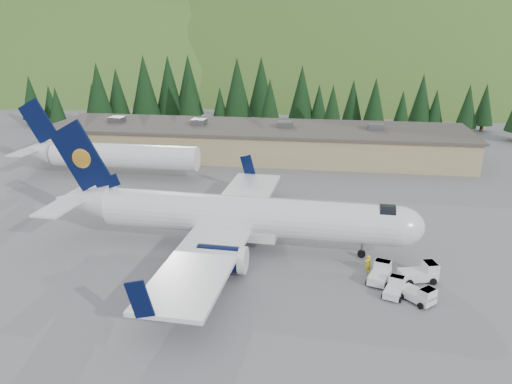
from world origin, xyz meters
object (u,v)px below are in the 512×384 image
Objects in this scene: baggage_tug_b at (420,295)px; baggage_tug_d at (380,273)px; airliner at (236,217)px; terminal_building at (256,141)px; second_airliner at (106,155)px; baggage_tug_c at (395,288)px; baggage_tug_a at (421,273)px; ramp_worker at (368,264)px.

baggage_tug_b is 4.36m from baggage_tug_d.
airliner is 0.53× the size of terminal_building.
baggage_tug_d is (-2.84, 3.31, 0.04)m from baggage_tug_b.
second_airliner is at bearing -141.22° from terminal_building.
baggage_tug_d is at bearing 42.69° from baggage_tug_c.
airliner reaches higher than baggage_tug_d.
baggage_tug_d is at bearing 175.36° from baggage_tug_b.
terminal_building is at bearing 41.52° from baggage_tug_c.
baggage_tug_c is 0.04× the size of terminal_building.
baggage_tug_a is (17.33, -4.37, -2.57)m from airliner.
baggage_tug_d is (37.63, -26.85, -2.61)m from second_airliner.
ramp_worker is at bearing 174.99° from baggage_tug_b.
baggage_tug_a is 0.05× the size of terminal_building.
baggage_tug_a reaches higher than baggage_tug_d.
second_airliner reaches higher than baggage_tug_b.
baggage_tug_b is 0.91× the size of baggage_tug_d.
second_airliner is 8.35× the size of baggage_tug_d.
baggage_tug_d is at bearing -17.26° from airliner.
airliner is 18.06m from baggage_tug_a.
second_airliner is 48.46m from baggage_tug_c.
baggage_tug_d reaches higher than baggage_tug_c.
second_airliner is 15.61× the size of ramp_worker.
baggage_tug_a is at bearing 124.50° from baggage_tug_b.
ramp_worker reaches higher than baggage_tug_b.
baggage_tug_d is 1.62m from ramp_worker.
airliner is at bearing -84.12° from terminal_building.
airliner is 16.67m from baggage_tug_c.
second_airliner is 46.30m from baggage_tug_d.
second_airliner is 50.54m from baggage_tug_b.
baggage_tug_c is at bearing 94.31° from ramp_worker.
ramp_worker is (-4.55, 0.72, 0.12)m from baggage_tug_a.
airliner reaches higher than second_airliner.
terminal_building is (-3.91, 37.96, -0.70)m from airliner.
baggage_tug_a is at bearing -63.35° from terminal_building.
ramp_worker reaches higher than baggage_tug_d.
baggage_tug_a reaches higher than baggage_tug_c.
terminal_building reaches higher than baggage_tug_b.
ramp_worker is at bearing 155.30° from baggage_tug_a.
ramp_worker is at bearing 57.00° from baggage_tug_d.
baggage_tug_b is (16.64, -8.20, -2.66)m from airliner.
terminal_building is (19.91, 16.00, -0.70)m from second_airliner.
terminal_building is (-20.56, 46.16, 1.95)m from baggage_tug_b.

